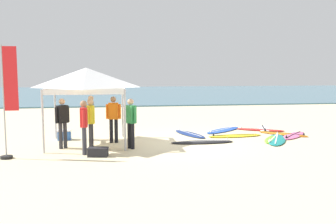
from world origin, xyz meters
The scene contains 22 objects.
ground_plane centered at (0.00, 0.00, 0.00)m, with size 80.00×80.00×0.00m, color beige.
sea centered at (0.00, 32.13, 0.05)m, with size 80.00×36.00×0.10m, color teal.
canopy_tent centered at (-3.10, 0.25, 2.38)m, with size 2.73×2.73×2.75m.
surfboard_blue centered at (2.64, 2.37, 0.04)m, with size 2.25×2.09×0.19m.
surfboard_red centered at (4.31, 2.21, 0.04)m, with size 2.10×1.46×0.19m.
surfboard_lime centered at (3.87, -0.04, 0.04)m, with size 1.50×1.88×0.19m.
surfboard_navy centered at (0.96, 1.61, 0.04)m, with size 1.25×2.27×0.19m.
surfboard_yellow centered at (2.68, 0.90, 0.04)m, with size 2.28×0.76×0.19m.
surfboard_black centered at (1.06, -0.18, 0.04)m, with size 2.33×0.64×0.19m.
surfboard_teal centered at (3.97, -0.14, 0.04)m, with size 1.74×2.51×0.19m.
surfboard_white centered at (4.60, 2.48, 0.04)m, with size 1.15×2.05×0.19m.
surfboard_pink centered at (5.06, 0.61, 0.04)m, with size 1.98×2.00×0.19m.
surfboard_orange centered at (4.82, 1.03, 0.04)m, with size 1.84×1.89×0.19m.
person_orange centered at (-2.17, 0.36, 0.99)m, with size 0.55×0.25×1.71m.
person_green centered at (-1.60, -0.79, 0.99)m, with size 0.39×0.47×1.71m.
person_black centered at (-3.89, -0.39, 0.99)m, with size 0.43×0.40×1.71m.
person_yellow centered at (-2.93, -0.65, 0.99)m, with size 0.29×0.54×1.71m.
person_red centered at (-3.10, -1.41, 0.99)m, with size 0.23×0.55×1.71m.
person_grey centered at (-3.00, 1.00, 0.99)m, with size 0.23×0.55×1.71m.
banner_flag centered at (-5.27, -1.64, 1.57)m, with size 0.60×0.36×3.40m.
gear_bag_near_tent centered at (-2.67, -1.78, 0.14)m, with size 0.60×0.32×0.28m, color #232328.
cooler_box centered at (-4.04, 1.22, 0.20)m, with size 0.50×0.36×0.39m.
Camera 1 is at (-2.21, -12.97, 2.59)m, focal length 38.76 mm.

